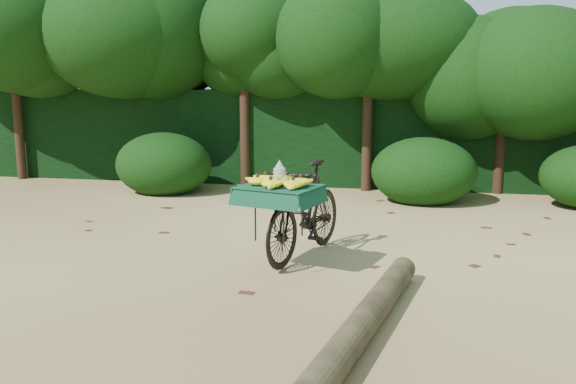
# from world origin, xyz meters

# --- Properties ---
(ground) EXTENTS (80.00, 80.00, 0.00)m
(ground) POSITION_xyz_m (0.00, 0.00, 0.00)
(ground) COLOR tan
(ground) RESTS_ON ground
(vendor_bicycle) EXTENTS (1.10, 1.91, 1.07)m
(vendor_bicycle) POSITION_xyz_m (0.16, 0.75, 0.55)
(vendor_bicycle) COLOR black
(vendor_bicycle) RESTS_ON ground
(fallen_log) EXTENTS (0.82, 3.19, 0.23)m
(fallen_log) POSITION_xyz_m (0.98, -1.41, 0.12)
(fallen_log) COLOR brown
(fallen_log) RESTS_ON ground
(hedge_backdrop) EXTENTS (26.00, 1.80, 1.80)m
(hedge_backdrop) POSITION_xyz_m (0.00, 6.30, 0.90)
(hedge_backdrop) COLOR black
(hedge_backdrop) RESTS_ON ground
(tree_row) EXTENTS (14.50, 2.00, 4.00)m
(tree_row) POSITION_xyz_m (-0.65, 5.50, 2.00)
(tree_row) COLOR black
(tree_row) RESTS_ON ground
(bush_clumps) EXTENTS (8.80, 1.70, 0.90)m
(bush_clumps) POSITION_xyz_m (0.50, 4.30, 0.45)
(bush_clumps) COLOR black
(bush_clumps) RESTS_ON ground
(leaf_litter) EXTENTS (7.00, 7.30, 0.01)m
(leaf_litter) POSITION_xyz_m (0.00, 0.65, 0.01)
(leaf_litter) COLOR #4E2814
(leaf_litter) RESTS_ON ground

